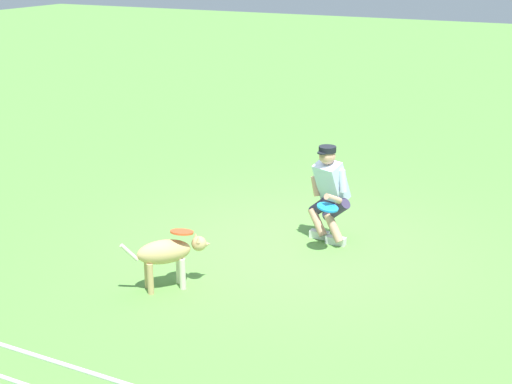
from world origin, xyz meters
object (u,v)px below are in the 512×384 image
object	(u,v)px
dog	(168,253)
person	(329,191)
frisbee_held	(328,207)
frisbee_flying	(182,232)

from	to	relation	value
dog	person	bearing A→B (deg)	15.18
frisbee_held	dog	bearing A→B (deg)	54.04
person	frisbee_held	bearing A→B (deg)	38.35
person	dog	bearing A→B (deg)	-8.26
person	dog	xyz separation A→B (m)	(1.11, 2.06, -0.28)
person	frisbee_flying	bearing A→B (deg)	-7.12
dog	frisbee_held	xyz separation A→B (m)	(-1.23, -1.70, 0.19)
person	dog	world-z (taller)	person
frisbee_flying	person	bearing A→B (deg)	-117.13
person	frisbee_flying	xyz separation A→B (m)	(1.00, 1.95, -0.04)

